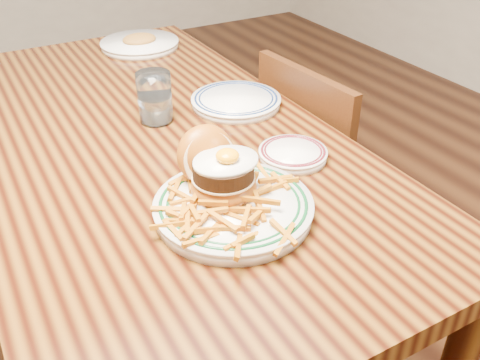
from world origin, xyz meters
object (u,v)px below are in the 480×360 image
chair_right (325,181)px  side_plate (293,153)px  main_plate (229,193)px  table (150,163)px

chair_right → side_plate: bearing=33.7°
side_plate → main_plate: bearing=-145.1°
main_plate → table: bearing=92.6°
chair_right → main_plate: main_plate is taller
side_plate → table: bearing=140.9°
table → side_plate: side_plate is taller
table → chair_right: (0.56, -0.04, -0.21)m
table → main_plate: size_ratio=5.00×
chair_right → side_plate: size_ratio=5.24×
table → main_plate: 0.41m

